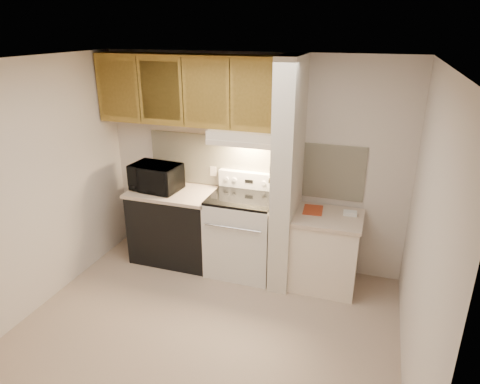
% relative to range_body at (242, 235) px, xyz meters
% --- Properties ---
extents(floor, '(3.60, 3.60, 0.00)m').
position_rel_range_body_xyz_m(floor, '(0.00, -1.16, -0.46)').
color(floor, tan).
rests_on(floor, ground).
extents(ceiling, '(3.60, 3.60, 0.00)m').
position_rel_range_body_xyz_m(ceiling, '(0.00, -1.16, 2.04)').
color(ceiling, white).
rests_on(ceiling, wall_back).
extents(wall_back, '(3.60, 2.50, 0.02)m').
position_rel_range_body_xyz_m(wall_back, '(0.00, 0.34, 0.79)').
color(wall_back, beige).
rests_on(wall_back, floor).
extents(wall_left, '(0.02, 3.00, 2.50)m').
position_rel_range_body_xyz_m(wall_left, '(-1.80, -1.16, 0.79)').
color(wall_left, beige).
rests_on(wall_left, floor).
extents(wall_right, '(0.02, 3.00, 2.50)m').
position_rel_range_body_xyz_m(wall_right, '(1.80, -1.16, 0.79)').
color(wall_right, beige).
rests_on(wall_right, floor).
extents(backsplash, '(2.60, 0.02, 0.63)m').
position_rel_range_body_xyz_m(backsplash, '(0.00, 0.33, 0.78)').
color(backsplash, '#EFE5C1').
rests_on(backsplash, wall_back).
extents(range_body, '(0.76, 0.65, 0.92)m').
position_rel_range_body_xyz_m(range_body, '(0.00, 0.00, 0.00)').
color(range_body, silver).
rests_on(range_body, floor).
extents(oven_window, '(0.50, 0.01, 0.30)m').
position_rel_range_body_xyz_m(oven_window, '(0.00, -0.32, 0.04)').
color(oven_window, black).
rests_on(oven_window, range_body).
extents(oven_handle, '(0.65, 0.02, 0.02)m').
position_rel_range_body_xyz_m(oven_handle, '(0.00, -0.35, 0.26)').
color(oven_handle, silver).
rests_on(oven_handle, range_body).
extents(cooktop, '(0.74, 0.64, 0.03)m').
position_rel_range_body_xyz_m(cooktop, '(0.00, 0.00, 0.48)').
color(cooktop, black).
rests_on(cooktop, range_body).
extents(range_backguard, '(0.76, 0.08, 0.20)m').
position_rel_range_body_xyz_m(range_backguard, '(0.00, 0.28, 0.59)').
color(range_backguard, silver).
rests_on(range_backguard, range_body).
extents(range_display, '(0.10, 0.01, 0.04)m').
position_rel_range_body_xyz_m(range_display, '(0.00, 0.24, 0.59)').
color(range_display, black).
rests_on(range_display, range_backguard).
extents(range_knob_left_outer, '(0.05, 0.02, 0.05)m').
position_rel_range_body_xyz_m(range_knob_left_outer, '(-0.28, 0.24, 0.59)').
color(range_knob_left_outer, silver).
rests_on(range_knob_left_outer, range_backguard).
extents(range_knob_left_inner, '(0.05, 0.02, 0.05)m').
position_rel_range_body_xyz_m(range_knob_left_inner, '(-0.18, 0.24, 0.59)').
color(range_knob_left_inner, silver).
rests_on(range_knob_left_inner, range_backguard).
extents(range_knob_right_inner, '(0.05, 0.02, 0.05)m').
position_rel_range_body_xyz_m(range_knob_right_inner, '(0.18, 0.24, 0.59)').
color(range_knob_right_inner, silver).
rests_on(range_knob_right_inner, range_backguard).
extents(range_knob_right_outer, '(0.05, 0.02, 0.05)m').
position_rel_range_body_xyz_m(range_knob_right_outer, '(0.28, 0.24, 0.59)').
color(range_knob_right_outer, silver).
rests_on(range_knob_right_outer, range_backguard).
extents(dishwasher_front, '(1.00, 0.63, 0.87)m').
position_rel_range_body_xyz_m(dishwasher_front, '(-0.88, 0.01, -0.03)').
color(dishwasher_front, black).
rests_on(dishwasher_front, floor).
extents(left_countertop, '(1.04, 0.67, 0.04)m').
position_rel_range_body_xyz_m(left_countertop, '(-0.88, 0.01, 0.43)').
color(left_countertop, '#CAB29A').
rests_on(left_countertop, dishwasher_front).
extents(spoon_rest, '(0.21, 0.10, 0.01)m').
position_rel_range_body_xyz_m(spoon_rest, '(-1.18, 0.21, 0.46)').
color(spoon_rest, black).
rests_on(spoon_rest, left_countertop).
extents(teal_jar, '(0.11, 0.11, 0.10)m').
position_rel_range_body_xyz_m(teal_jar, '(-1.23, -0.09, 0.50)').
color(teal_jar, '#2F6861').
rests_on(teal_jar, left_countertop).
extents(outlet, '(0.08, 0.01, 0.12)m').
position_rel_range_body_xyz_m(outlet, '(-0.48, 0.32, 0.64)').
color(outlet, '#EFDEC6').
rests_on(outlet, backsplash).
extents(microwave, '(0.60, 0.43, 0.32)m').
position_rel_range_body_xyz_m(microwave, '(-1.09, -0.01, 0.61)').
color(microwave, black).
rests_on(microwave, left_countertop).
extents(partition_pillar, '(0.22, 0.70, 2.50)m').
position_rel_range_body_xyz_m(partition_pillar, '(0.51, -0.01, 0.79)').
color(partition_pillar, beige).
rests_on(partition_pillar, floor).
extents(pillar_trim, '(0.01, 0.70, 0.04)m').
position_rel_range_body_xyz_m(pillar_trim, '(0.39, -0.01, 0.84)').
color(pillar_trim, olive).
rests_on(pillar_trim, partition_pillar).
extents(knife_strip, '(0.02, 0.42, 0.04)m').
position_rel_range_body_xyz_m(knife_strip, '(0.39, -0.06, 0.86)').
color(knife_strip, black).
rests_on(knife_strip, partition_pillar).
extents(knife_blade_a, '(0.01, 0.03, 0.16)m').
position_rel_range_body_xyz_m(knife_blade_a, '(0.38, -0.21, 0.76)').
color(knife_blade_a, silver).
rests_on(knife_blade_a, knife_strip).
extents(knife_handle_a, '(0.02, 0.02, 0.10)m').
position_rel_range_body_xyz_m(knife_handle_a, '(0.38, -0.23, 0.91)').
color(knife_handle_a, black).
rests_on(knife_handle_a, knife_strip).
extents(knife_blade_b, '(0.01, 0.04, 0.18)m').
position_rel_range_body_xyz_m(knife_blade_b, '(0.38, -0.13, 0.75)').
color(knife_blade_b, silver).
rests_on(knife_blade_b, knife_strip).
extents(knife_handle_b, '(0.02, 0.02, 0.10)m').
position_rel_range_body_xyz_m(knife_handle_b, '(0.38, -0.13, 0.91)').
color(knife_handle_b, black).
rests_on(knife_handle_b, knife_strip).
extents(knife_blade_c, '(0.01, 0.04, 0.20)m').
position_rel_range_body_xyz_m(knife_blade_c, '(0.38, -0.07, 0.74)').
color(knife_blade_c, silver).
rests_on(knife_blade_c, knife_strip).
extents(knife_handle_c, '(0.02, 0.02, 0.10)m').
position_rel_range_body_xyz_m(knife_handle_c, '(0.38, -0.04, 0.91)').
color(knife_handle_c, black).
rests_on(knife_handle_c, knife_strip).
extents(knife_blade_d, '(0.01, 0.04, 0.16)m').
position_rel_range_body_xyz_m(knife_blade_d, '(0.38, 0.02, 0.76)').
color(knife_blade_d, silver).
rests_on(knife_blade_d, knife_strip).
extents(knife_handle_d, '(0.02, 0.02, 0.10)m').
position_rel_range_body_xyz_m(knife_handle_d, '(0.38, 0.02, 0.91)').
color(knife_handle_d, black).
rests_on(knife_handle_d, knife_strip).
extents(knife_blade_e, '(0.01, 0.04, 0.18)m').
position_rel_range_body_xyz_m(knife_blade_e, '(0.38, 0.11, 0.75)').
color(knife_blade_e, silver).
rests_on(knife_blade_e, knife_strip).
extents(knife_handle_e, '(0.02, 0.02, 0.10)m').
position_rel_range_body_xyz_m(knife_handle_e, '(0.38, 0.11, 0.91)').
color(knife_handle_e, black).
rests_on(knife_handle_e, knife_strip).
extents(oven_mitt, '(0.03, 0.10, 0.23)m').
position_rel_range_body_xyz_m(oven_mitt, '(0.38, 0.17, 0.75)').
color(oven_mitt, slate).
rests_on(oven_mitt, partition_pillar).
extents(right_cab_base, '(0.70, 0.60, 0.81)m').
position_rel_range_body_xyz_m(right_cab_base, '(0.97, -0.01, -0.06)').
color(right_cab_base, '#EFDEC6').
rests_on(right_cab_base, floor).
extents(right_countertop, '(0.74, 0.64, 0.04)m').
position_rel_range_body_xyz_m(right_countertop, '(0.97, -0.01, 0.37)').
color(right_countertop, '#CAB29A').
rests_on(right_countertop, right_cab_base).
extents(red_folder, '(0.23, 0.30, 0.01)m').
position_rel_range_body_xyz_m(red_folder, '(0.79, 0.09, 0.39)').
color(red_folder, '#A93C1E').
rests_on(red_folder, right_countertop).
extents(white_box, '(0.15, 0.11, 0.04)m').
position_rel_range_body_xyz_m(white_box, '(1.19, 0.10, 0.41)').
color(white_box, white).
rests_on(white_box, right_countertop).
extents(range_hood, '(0.78, 0.44, 0.15)m').
position_rel_range_body_xyz_m(range_hood, '(0.00, 0.12, 1.17)').
color(range_hood, '#EFDEC6').
rests_on(range_hood, upper_cabinets).
extents(hood_lip, '(0.78, 0.04, 0.06)m').
position_rel_range_body_xyz_m(hood_lip, '(0.00, -0.08, 1.12)').
color(hood_lip, '#EFDEC6').
rests_on(hood_lip, range_hood).
extents(upper_cabinets, '(2.18, 0.33, 0.77)m').
position_rel_range_body_xyz_m(upper_cabinets, '(-0.69, 0.17, 1.62)').
color(upper_cabinets, olive).
rests_on(upper_cabinets, wall_back).
extents(cab_door_a, '(0.46, 0.01, 0.63)m').
position_rel_range_body_xyz_m(cab_door_a, '(-1.51, 0.01, 1.62)').
color(cab_door_a, olive).
rests_on(cab_door_a, upper_cabinets).
extents(cab_gap_a, '(0.01, 0.01, 0.73)m').
position_rel_range_body_xyz_m(cab_gap_a, '(-1.23, 0.01, 1.62)').
color(cab_gap_a, black).
rests_on(cab_gap_a, upper_cabinets).
extents(cab_door_b, '(0.46, 0.01, 0.63)m').
position_rel_range_body_xyz_m(cab_door_b, '(-0.96, 0.01, 1.62)').
color(cab_door_b, olive).
rests_on(cab_door_b, upper_cabinets).
extents(cab_gap_b, '(0.01, 0.01, 0.73)m').
position_rel_range_body_xyz_m(cab_gap_b, '(-0.69, 0.01, 1.62)').
color(cab_gap_b, black).
rests_on(cab_gap_b, upper_cabinets).
extents(cab_door_c, '(0.46, 0.01, 0.63)m').
position_rel_range_body_xyz_m(cab_door_c, '(-0.42, 0.01, 1.62)').
color(cab_door_c, olive).
rests_on(cab_door_c, upper_cabinets).
extents(cab_gap_c, '(0.01, 0.01, 0.73)m').
position_rel_range_body_xyz_m(cab_gap_c, '(-0.14, 0.01, 1.62)').
color(cab_gap_c, black).
rests_on(cab_gap_c, upper_cabinets).
extents(cab_door_d, '(0.46, 0.01, 0.63)m').
position_rel_range_body_xyz_m(cab_door_d, '(0.13, 0.01, 1.62)').
color(cab_door_d, olive).
rests_on(cab_door_d, upper_cabinets).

